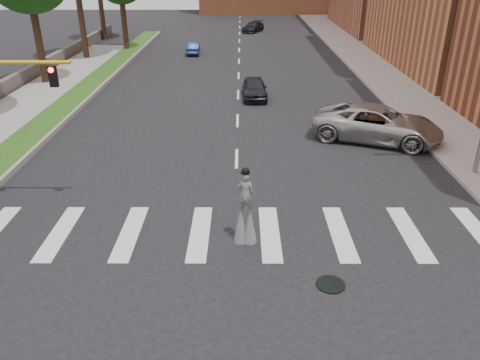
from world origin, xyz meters
TOP-DOWN VIEW (x-y plane):
  - ground_plane at (0.00, 0.00)m, footprint 160.00×160.00m
  - grass_median at (-11.50, 20.00)m, footprint 2.00×60.00m
  - median_curb at (-10.45, 20.00)m, footprint 0.20×60.00m
  - sidewalk_right at (12.50, 25.00)m, footprint 5.00×90.00m
  - stone_wall at (-17.00, 22.00)m, footprint 0.50×56.00m
  - manhole at (3.00, -2.00)m, footprint 0.90×0.90m
  - stilt_performer at (0.37, 0.46)m, footprint 0.84×0.55m
  - suv_crossing at (7.64, 10.62)m, footprint 7.53×5.46m
  - car_near at (1.17, 19.14)m, footprint 1.80×4.23m
  - car_mid at (-4.73, 35.68)m, footprint 1.38×3.63m
  - car_far at (1.80, 51.41)m, footprint 3.46×4.78m

SIDE VIEW (x-z plane):
  - ground_plane at x=0.00m, z-range 0.00..0.00m
  - manhole at x=3.00m, z-range 0.00..0.04m
  - sidewalk_right at x=12.50m, z-range 0.00..0.18m
  - grass_median at x=-11.50m, z-range 0.00..0.25m
  - median_curb at x=-10.45m, z-range 0.00..0.28m
  - stone_wall at x=-17.00m, z-range 0.00..1.10m
  - car_mid at x=-4.73m, z-range 0.00..1.18m
  - car_far at x=1.80m, z-range 0.00..1.29m
  - car_near at x=1.17m, z-range 0.00..1.42m
  - suv_crossing at x=7.64m, z-range 0.00..1.90m
  - stilt_performer at x=0.37m, z-range -0.34..2.53m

